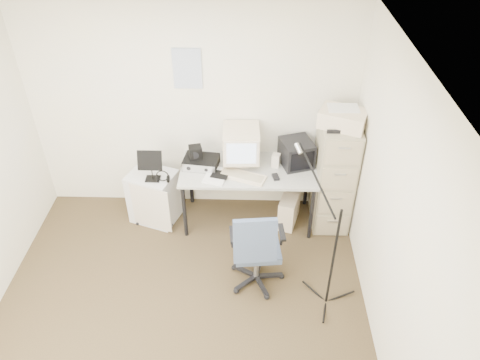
{
  "coord_description": "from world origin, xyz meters",
  "views": [
    {
      "loc": [
        0.66,
        -2.75,
        3.73
      ],
      "look_at": [
        0.55,
        0.95,
        0.95
      ],
      "focal_mm": 35.0,
      "sensor_mm": 36.0,
      "label": 1
    }
  ],
  "objects_px": {
    "desk": "(248,195)",
    "office_chair": "(257,246)",
    "filing_cabinet": "(334,175)",
    "side_cart": "(154,196)"
  },
  "relations": [
    {
      "from": "filing_cabinet",
      "to": "desk",
      "type": "distance_m",
      "value": 0.99
    },
    {
      "from": "office_chair",
      "to": "side_cart",
      "type": "height_order",
      "value": "office_chair"
    },
    {
      "from": "side_cart",
      "to": "desk",
      "type": "bearing_deg",
      "value": 19.3
    },
    {
      "from": "office_chair",
      "to": "desk",
      "type": "bearing_deg",
      "value": 89.96
    },
    {
      "from": "desk",
      "to": "office_chair",
      "type": "xyz_separation_m",
      "value": [
        0.1,
        -0.95,
        0.13
      ]
    },
    {
      "from": "filing_cabinet",
      "to": "office_chair",
      "type": "distance_m",
      "value": 1.31
    },
    {
      "from": "desk",
      "to": "side_cart",
      "type": "bearing_deg",
      "value": -179.92
    },
    {
      "from": "desk",
      "to": "office_chair",
      "type": "bearing_deg",
      "value": -84.14
    },
    {
      "from": "filing_cabinet",
      "to": "office_chair",
      "type": "bearing_deg",
      "value": -131.0
    },
    {
      "from": "desk",
      "to": "filing_cabinet",
      "type": "bearing_deg",
      "value": 1.81
    }
  ]
}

